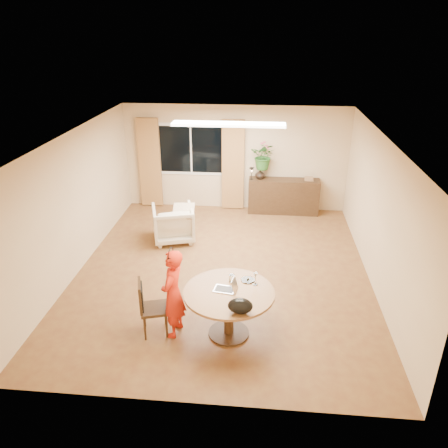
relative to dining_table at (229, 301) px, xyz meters
name	(u,v)px	position (x,y,z in m)	size (l,w,h in m)	color
floor	(223,271)	(-0.28, 1.86, -0.60)	(6.50, 6.50, 0.00)	brown
ceiling	(222,137)	(-0.28, 1.86, 2.00)	(6.50, 6.50, 0.00)	white
wall_back	(235,158)	(-0.28, 5.11, 0.70)	(5.50, 5.50, 0.00)	tan
wall_left	(75,203)	(-3.03, 1.86, 0.70)	(6.50, 6.50, 0.00)	tan
wall_right	(379,214)	(2.47, 1.86, 0.70)	(6.50, 6.50, 0.00)	tan
window	(191,150)	(-1.38, 5.09, 0.90)	(1.70, 0.03, 1.30)	white
curtain_left	(150,163)	(-2.43, 5.02, 0.54)	(0.55, 0.08, 2.25)	brown
curtain_right	(233,165)	(-0.33, 5.02, 0.54)	(0.55, 0.08, 2.25)	brown
ceiling_panel	(229,124)	(-0.28, 3.06, 1.96)	(2.20, 0.35, 0.05)	white
dining_table	(229,301)	(0.00, 0.00, 0.00)	(1.35, 1.35, 0.77)	brown
dining_chair	(154,307)	(-1.12, -0.06, -0.15)	(0.44, 0.40, 0.91)	#301E10
child	(173,294)	(-0.83, -0.04, 0.10)	(0.34, 0.51, 1.41)	red
laptop	(225,283)	(-0.07, 0.04, 0.27)	(0.33, 0.22, 0.22)	#B7B7BC
tumbler	(232,278)	(0.02, 0.28, 0.22)	(0.08, 0.08, 0.11)	white
wine_glass	(255,279)	(0.38, 0.22, 0.27)	(0.07, 0.07, 0.21)	white
pot_lid	(248,280)	(0.26, 0.32, 0.18)	(0.21, 0.21, 0.03)	white
handbag	(240,306)	(0.19, -0.51, 0.28)	(0.34, 0.20, 0.23)	black
armchair	(173,223)	(-1.47, 3.09, -0.21)	(0.84, 0.87, 0.79)	#BFB397
throw	(183,207)	(-1.22, 3.03, 0.20)	(0.45, 0.55, 0.03)	beige
sideboard	(283,196)	(0.95, 4.87, -0.17)	(1.73, 0.42, 0.87)	#301E10
vase	(260,174)	(0.35, 4.87, 0.39)	(0.24, 0.24, 0.25)	black
bouquet	(264,156)	(0.43, 4.87, 0.84)	(0.59, 0.51, 0.66)	#396F29
book_stack	(309,179)	(1.54, 4.87, 0.31)	(0.21, 0.16, 0.09)	brown
desk_lamp	(252,173)	(0.15, 4.82, 0.42)	(0.13, 0.13, 0.31)	black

